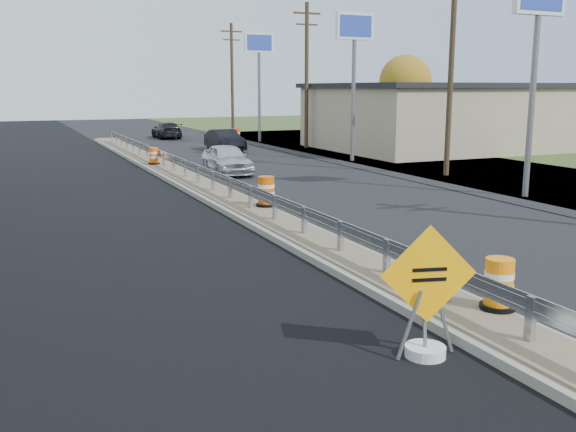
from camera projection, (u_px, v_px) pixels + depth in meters
name	position (u px, v px, depth m)	size (l,w,h in m)	color
ground	(304.00, 242.00, 16.96)	(140.00, 140.00, 0.00)	black
milled_overlay	(86.00, 195.00, 24.18)	(7.20, 120.00, 0.01)	black
median	(213.00, 193.00, 24.11)	(1.60, 55.00, 0.23)	gray
guardrail	(205.00, 173.00, 24.89)	(0.10, 46.15, 0.72)	silver
retail_building_near	(460.00, 116.00, 42.80)	(18.50, 12.50, 4.27)	tan
pylon_sign_south	(538.00, 16.00, 22.54)	(2.20, 0.30, 7.90)	slate
pylon_sign_mid	(354.00, 40.00, 34.20)	(2.20, 0.30, 7.90)	slate
pylon_sign_north	(259.00, 53.00, 46.75)	(2.20, 0.30, 7.90)	slate
utility_pole_smid	(451.00, 66.00, 28.62)	(1.90, 0.26, 9.40)	#473523
utility_pole_nmid	(307.00, 73.00, 42.07)	(1.90, 0.26, 9.40)	#473523
utility_pole_north	(232.00, 76.00, 55.51)	(1.90, 0.26, 9.40)	#473523
tree_far_yellow	(405.00, 81.00, 56.87)	(4.62, 4.62, 6.86)	#473523
caution_sign	(426.00, 324.00, 9.60)	(1.44, 0.62, 2.04)	white
barrel_median_near	(499.00, 285.00, 11.05)	(0.61, 0.61, 0.90)	black
barrel_median_mid	(266.00, 192.00, 20.66)	(0.66, 0.66, 0.97)	black
barrel_median_far	(154.00, 156.00, 32.01)	(0.57, 0.57, 0.83)	black
barrel_shoulder_far	(236.00, 135.00, 47.83)	(0.68, 0.68, 1.00)	black
car_silver	(227.00, 159.00, 30.11)	(1.65, 4.11, 1.40)	silver
car_dark_mid	(225.00, 140.00, 41.14)	(1.44, 4.13, 1.36)	black
car_dark_far	(167.00, 130.00, 51.28)	(1.79, 4.41, 1.28)	black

